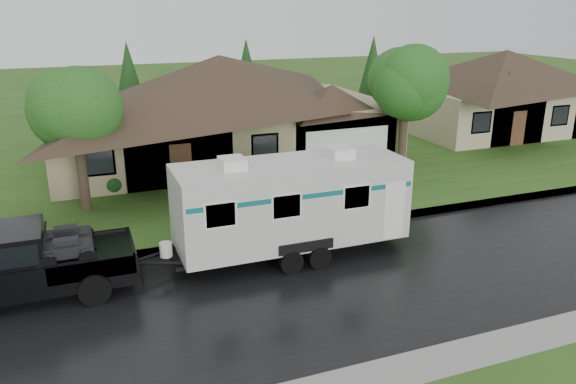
% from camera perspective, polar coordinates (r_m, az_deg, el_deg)
% --- Properties ---
extents(ground, '(140.00, 140.00, 0.00)m').
position_cam_1_polar(ground, '(19.11, -1.80, -7.36)').
color(ground, '#2D531A').
rests_on(ground, ground).
extents(road, '(140.00, 8.00, 0.01)m').
position_cam_1_polar(road, '(17.44, 0.41, -10.03)').
color(road, black).
rests_on(road, ground).
extents(curb, '(140.00, 0.50, 0.15)m').
position_cam_1_polar(curb, '(21.03, -3.84, -4.66)').
color(curb, gray).
rests_on(curb, ground).
extents(lawn, '(140.00, 26.00, 0.15)m').
position_cam_1_polar(lawn, '(32.81, -10.53, 3.63)').
color(lawn, '#2D531A').
rests_on(lawn, ground).
extents(house_main, '(19.44, 10.80, 6.90)m').
position_cam_1_polar(house_main, '(31.47, -6.34, 9.74)').
color(house_main, tan).
rests_on(house_main, lawn).
extents(house_neighbor, '(15.12, 9.72, 6.45)m').
position_cam_1_polar(house_neighbor, '(41.70, 21.50, 10.36)').
color(house_neighbor, tan).
rests_on(house_neighbor, lawn).
extents(tree_left_green, '(3.65, 3.65, 6.05)m').
position_cam_1_polar(tree_left_green, '(24.04, -20.84, 7.76)').
color(tree_left_green, '#382B1E').
rests_on(tree_left_green, lawn).
extents(tree_right_green, '(3.77, 3.77, 6.24)m').
position_cam_1_polar(tree_right_green, '(29.83, 11.94, 10.70)').
color(tree_right_green, '#382B1E').
rests_on(tree_right_green, lawn).
extents(shrub_row, '(13.60, 1.00, 1.00)m').
position_cam_1_polar(shrub_row, '(27.75, -4.28, 2.39)').
color(shrub_row, '#143814').
rests_on(shrub_row, lawn).
extents(pickup_truck, '(6.71, 2.55, 2.24)m').
position_cam_1_polar(pickup_truck, '(18.34, -26.50, -6.49)').
color(pickup_truck, black).
rests_on(pickup_truck, ground).
extents(travel_trailer, '(8.27, 2.91, 3.71)m').
position_cam_1_polar(travel_trailer, '(19.07, 0.31, -1.00)').
color(travel_trailer, silver).
rests_on(travel_trailer, ground).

